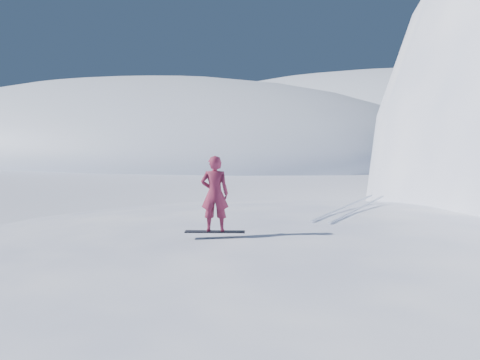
{
  "coord_description": "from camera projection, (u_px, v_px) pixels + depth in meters",
  "views": [
    {
      "loc": [
        3.92,
        -9.39,
        4.68
      ],
      "look_at": [
        -3.22,
        1.05,
        3.5
      ],
      "focal_mm": 40.0,
      "sensor_mm": 36.0,
      "label": 1
    }
  ],
  "objects": [
    {
      "name": "board_tracks",
      "position": [
        353.0,
        206.0,
        15.92
      ],
      "size": [
        1.22,
        5.97,
        0.04
      ],
      "color": "silver",
      "rests_on": "ground"
    },
    {
      "name": "snowboard",
      "position": [
        215.0,
        232.0,
        11.98
      ],
      "size": [
        1.27,
        0.94,
        0.02
      ],
      "primitive_type": "cube",
      "rotation": [
        0.0,
        0.0,
        0.57
      ],
      "color": "black",
      "rests_on": "near_ridge"
    },
    {
      "name": "far_ridge_c",
      "position": [
        375.0,
        150.0,
        123.25
      ],
      "size": [
        140.0,
        90.0,
        36.0
      ],
      "primitive_type": "ellipsoid",
      "color": "white",
      "rests_on": "ground"
    },
    {
      "name": "far_ridge_a",
      "position": [
        122.0,
        155.0,
        99.01
      ],
      "size": [
        120.0,
        70.0,
        28.0
      ],
      "primitive_type": "ellipsoid",
      "color": "white",
      "rests_on": "ground"
    },
    {
      "name": "vapor_plume",
      "position": [
        49.0,
        161.0,
        81.6
      ],
      "size": [
        10.76,
        8.61,
        7.54
      ],
      "primitive_type": "ellipsoid",
      "color": "white",
      "rests_on": "ground"
    },
    {
      "name": "snowboarder",
      "position": [
        215.0,
        194.0,
        11.9
      ],
      "size": [
        0.74,
        0.68,
        1.7
      ],
      "primitive_type": "imported",
      "rotation": [
        0.0,
        0.0,
        3.71
      ],
      "color": "maroon",
      "rests_on": "snowboard"
    },
    {
      "name": "wind_bumps",
      "position": [
        361.0,
        332.0,
        12.41
      ],
      "size": [
        16.0,
        14.4,
        1.0
      ],
      "color": "white",
      "rests_on": "ground"
    },
    {
      "name": "near_ridge",
      "position": [
        440.0,
        335.0,
        12.26
      ],
      "size": [
        36.0,
        28.0,
        4.8
      ],
      "primitive_type": "ellipsoid",
      "color": "white",
      "rests_on": "ground"
    }
  ]
}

